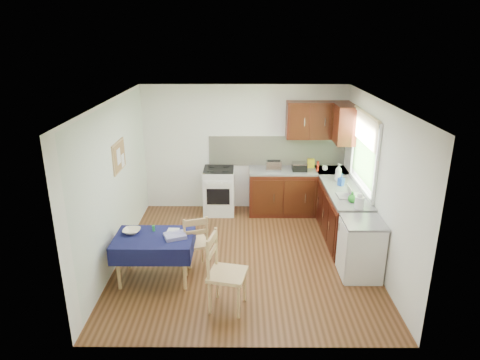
{
  "coord_description": "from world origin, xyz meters",
  "views": [
    {
      "loc": [
        -0.05,
        -6.12,
        3.46
      ],
      "look_at": [
        -0.08,
        0.23,
        1.23
      ],
      "focal_mm": 32.0,
      "sensor_mm": 36.0,
      "label": 1
    }
  ],
  "objects_px": {
    "chair_near": "(223,270)",
    "toaster": "(274,166)",
    "dining_table": "(154,243)",
    "sandwich_press": "(299,167)",
    "kettle": "(360,201)",
    "dish_rack": "(349,195)",
    "chair_far": "(194,241)"
  },
  "relations": [
    {
      "from": "dining_table",
      "to": "chair_far",
      "type": "xyz_separation_m",
      "value": [
        0.55,
        0.23,
        -0.09
      ]
    },
    {
      "from": "dining_table",
      "to": "sandwich_press",
      "type": "bearing_deg",
      "value": 33.82
    },
    {
      "from": "dining_table",
      "to": "chair_near",
      "type": "relative_size",
      "value": 1.07
    },
    {
      "from": "chair_near",
      "to": "sandwich_press",
      "type": "relative_size",
      "value": 3.78
    },
    {
      "from": "chair_near",
      "to": "toaster",
      "type": "xyz_separation_m",
      "value": [
        0.85,
        3.04,
        0.45
      ]
    },
    {
      "from": "dining_table",
      "to": "chair_far",
      "type": "distance_m",
      "value": 0.61
    },
    {
      "from": "kettle",
      "to": "chair_far",
      "type": "bearing_deg",
      "value": -173.03
    },
    {
      "from": "sandwich_press",
      "to": "toaster",
      "type": "bearing_deg",
      "value": 176.99
    },
    {
      "from": "toaster",
      "to": "chair_near",
      "type": "bearing_deg",
      "value": -94.41
    },
    {
      "from": "dining_table",
      "to": "sandwich_press",
      "type": "distance_m",
      "value": 3.38
    },
    {
      "from": "dining_table",
      "to": "chair_near",
      "type": "height_order",
      "value": "chair_near"
    },
    {
      "from": "dish_rack",
      "to": "chair_near",
      "type": "bearing_deg",
      "value": -158.56
    },
    {
      "from": "chair_near",
      "to": "dining_table",
      "type": "bearing_deg",
      "value": 68.39
    },
    {
      "from": "dining_table",
      "to": "toaster",
      "type": "relative_size",
      "value": 3.88
    },
    {
      "from": "chair_near",
      "to": "kettle",
      "type": "distance_m",
      "value": 2.41
    },
    {
      "from": "toaster",
      "to": "sandwich_press",
      "type": "relative_size",
      "value": 1.05
    },
    {
      "from": "dish_rack",
      "to": "kettle",
      "type": "bearing_deg",
      "value": -104.93
    },
    {
      "from": "kettle",
      "to": "chair_near",
      "type": "bearing_deg",
      "value": -148.86
    },
    {
      "from": "toaster",
      "to": "kettle",
      "type": "height_order",
      "value": "kettle"
    },
    {
      "from": "chair_near",
      "to": "toaster",
      "type": "distance_m",
      "value": 3.19
    },
    {
      "from": "chair_far",
      "to": "sandwich_press",
      "type": "distance_m",
      "value": 2.86
    },
    {
      "from": "chair_far",
      "to": "dish_rack",
      "type": "bearing_deg",
      "value": 179.62
    },
    {
      "from": "dining_table",
      "to": "toaster",
      "type": "height_order",
      "value": "toaster"
    },
    {
      "from": "toaster",
      "to": "dish_rack",
      "type": "bearing_deg",
      "value": -38.51
    },
    {
      "from": "dining_table",
      "to": "sandwich_press",
      "type": "relative_size",
      "value": 4.06
    },
    {
      "from": "dining_table",
      "to": "kettle",
      "type": "relative_size",
      "value": 4.69
    },
    {
      "from": "sandwich_press",
      "to": "chair_far",
      "type": "bearing_deg",
      "value": -135.82
    },
    {
      "from": "kettle",
      "to": "toaster",
      "type": "bearing_deg",
      "value": 122.89
    },
    {
      "from": "chair_far",
      "to": "chair_near",
      "type": "height_order",
      "value": "chair_near"
    },
    {
      "from": "chair_near",
      "to": "kettle",
      "type": "bearing_deg",
      "value": -46.56
    },
    {
      "from": "kettle",
      "to": "sandwich_press",
      "type": "bearing_deg",
      "value": 110.19
    },
    {
      "from": "dish_rack",
      "to": "kettle",
      "type": "xyz_separation_m",
      "value": [
        0.03,
        -0.47,
        0.08
      ]
    }
  ]
}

